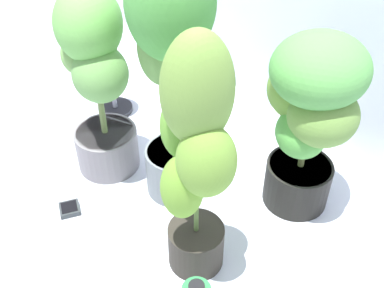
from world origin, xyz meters
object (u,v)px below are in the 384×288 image
Objects in this scene: potted_plant_center at (170,57)px; potted_plant_front_right at (195,155)px; potted_plant_back_right at (311,110)px; floor_fan at (111,78)px; potted_plant_front_left at (96,75)px; hygrometer_box at (70,209)px.

potted_plant_front_right is (0.36, -0.20, -0.10)m from potted_plant_center.
potted_plant_back_right is (0.40, 0.33, -0.17)m from potted_plant_center.
potted_plant_front_right is (-0.04, -0.53, 0.06)m from potted_plant_back_right.
floor_fan is at bearing -168.87° from potted_plant_back_right.
potted_plant_center is at bearing 126.81° from floor_fan.
potted_plant_front_right reaches higher than potted_plant_back_right.
potted_plant_center reaches higher than potted_plant_front_left.
hygrometer_box is at bearing -157.22° from potted_plant_front_right.
potted_plant_front_right reaches higher than potted_plant_front_left.
potted_plant_back_right is 0.81× the size of potted_plant_front_right.
potted_plant_back_right is at bearing -14.17° from hygrometer_box.
floor_fan is (-0.46, 0.55, 0.19)m from hygrometer_box.
potted_plant_front_left is 1.11× the size of potted_plant_back_right.
potted_plant_front_right is (0.66, -0.07, 0.05)m from potted_plant_front_left.
potted_plant_front_right reaches higher than hygrometer_box.
potted_plant_front_left reaches higher than hygrometer_box.
potted_plant_front_left is 0.90× the size of potted_plant_front_right.
potted_plant_back_right is at bearing 148.91° from floor_fan.
potted_plant_back_right reaches higher than floor_fan.
potted_plant_back_right is at bearing 85.20° from potted_plant_front_right.
potted_plant_front_right is 0.78m from hygrometer_box.
potted_plant_center is at bearing 24.11° from potted_plant_front_left.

